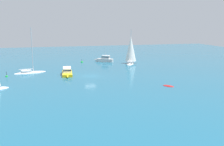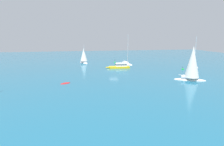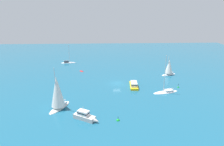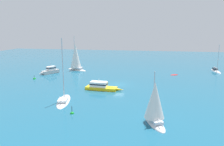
# 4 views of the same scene
# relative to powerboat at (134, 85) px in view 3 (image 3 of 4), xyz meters

# --- Properties ---
(ground_plane) EXTENTS (161.73, 161.73, 0.00)m
(ground_plane) POSITION_rel_powerboat_xyz_m (-3.11, -5.13, -0.72)
(ground_plane) COLOR #1E607F
(powerboat) EXTENTS (8.42, 2.83, 2.33)m
(powerboat) POSITION_rel_powerboat_xyz_m (0.00, 0.00, 0.00)
(powerboat) COLOR yellow
(powerboat) RESTS_ON ground
(yacht) EXTENTS (3.97, 8.14, 11.60)m
(yacht) POSITION_rel_powerboat_xyz_m (4.74, 8.83, -0.53)
(yacht) COLOR white
(yacht) RESTS_ON ground
(sloop) EXTENTS (3.92, 6.36, 7.66)m
(sloop) POSITION_rel_powerboat_xyz_m (-11.19, 14.85, 1.86)
(sloop) COLOR white
(sloop) RESTS_ON ground
(powerboat_1) EXTENTS (4.35, 6.11, 3.15)m
(powerboat_1) POSITION_rel_powerboat_xyz_m (18.55, -13.70, 0.12)
(powerboat_1) COLOR silver
(powerboat_1) RESTS_ON ground
(yacht_1) EXTENTS (2.20, 6.81, 8.74)m
(yacht_1) POSITION_rel_powerboat_xyz_m (-29.95, -25.78, -0.57)
(yacht_1) COLOR white
(yacht_1) RESTS_ON ground
(rib) EXTENTS (2.67, 2.28, 0.36)m
(rib) POSITION_rel_powerboat_xyz_m (-16.98, -18.29, -0.72)
(rib) COLOR #B21E1E
(rib) RESTS_ON ground
(ketch) EXTENTS (7.67, 5.22, 10.99)m
(ketch) POSITION_rel_powerboat_xyz_m (13.05, -20.65, 3.12)
(ketch) COLOR silver
(ketch) RESTS_ON ground
(channel_buoy) EXTENTS (0.61, 0.61, 1.48)m
(channel_buoy) POSITION_rel_powerboat_xyz_m (1.21, 13.87, -0.70)
(channel_buoy) COLOR green
(channel_buoy) RESTS_ON ground
(mooring_buoy) EXTENTS (0.76, 0.76, 1.37)m
(mooring_buoy) POSITION_rel_powerboat_xyz_m (19.31, -6.44, -0.71)
(mooring_buoy) COLOR green
(mooring_buoy) RESTS_ON ground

